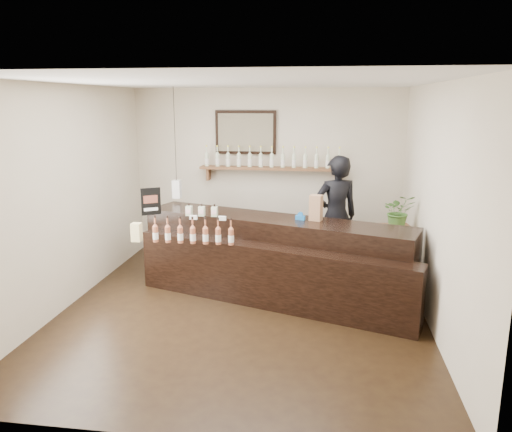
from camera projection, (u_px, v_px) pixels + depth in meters
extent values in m
plane|color=black|center=(243.00, 310.00, 6.32)|extent=(5.00, 5.00, 0.00)
plane|color=beige|center=(267.00, 173.00, 8.41)|extent=(4.50, 0.00, 4.50)
plane|color=beige|center=(184.00, 270.00, 3.59)|extent=(4.50, 0.00, 4.50)
plane|color=beige|center=(67.00, 197.00, 6.31)|extent=(0.00, 5.00, 5.00)
plane|color=beige|center=(436.00, 208.00, 5.69)|extent=(0.00, 5.00, 5.00)
plane|color=white|center=(241.00, 82.00, 5.69)|extent=(5.00, 5.00, 0.00)
cube|color=brown|center=(272.00, 168.00, 8.25)|extent=(2.40, 0.25, 0.04)
cube|color=brown|center=(209.00, 174.00, 8.46)|extent=(0.04, 0.20, 0.20)
cube|color=brown|center=(337.00, 177.00, 8.16)|extent=(0.04, 0.20, 0.20)
cube|color=black|center=(246.00, 132.00, 8.28)|extent=(1.02, 0.04, 0.72)
cube|color=#3F3628|center=(245.00, 132.00, 8.26)|extent=(0.92, 0.01, 0.62)
cube|color=white|center=(177.00, 189.00, 7.76)|extent=(0.12, 0.12, 0.28)
cylinder|color=black|center=(175.00, 134.00, 7.57)|extent=(0.01, 0.01, 1.41)
cylinder|color=beige|center=(207.00, 160.00, 8.38)|extent=(0.07, 0.07, 0.20)
cone|color=beige|center=(207.00, 152.00, 8.35)|extent=(0.07, 0.07, 0.05)
cylinder|color=beige|center=(206.00, 149.00, 8.33)|extent=(0.02, 0.02, 0.07)
cylinder|color=#ECE345|center=(206.00, 146.00, 8.32)|extent=(0.03, 0.03, 0.02)
cylinder|color=white|center=(207.00, 161.00, 8.38)|extent=(0.07, 0.07, 0.09)
cylinder|color=beige|center=(217.00, 160.00, 8.35)|extent=(0.07, 0.07, 0.20)
cone|color=beige|center=(217.00, 153.00, 8.32)|extent=(0.07, 0.07, 0.05)
cylinder|color=beige|center=(217.00, 149.00, 8.31)|extent=(0.02, 0.02, 0.07)
cylinder|color=#ECE345|center=(217.00, 146.00, 8.30)|extent=(0.03, 0.03, 0.02)
cylinder|color=white|center=(217.00, 161.00, 8.35)|extent=(0.07, 0.07, 0.09)
cylinder|color=beige|center=(228.00, 160.00, 8.33)|extent=(0.07, 0.07, 0.20)
cone|color=beige|center=(228.00, 153.00, 8.30)|extent=(0.07, 0.07, 0.05)
cylinder|color=beige|center=(228.00, 149.00, 8.28)|extent=(0.02, 0.02, 0.07)
cylinder|color=#ECE345|center=(228.00, 146.00, 8.27)|extent=(0.03, 0.03, 0.02)
cylinder|color=white|center=(228.00, 161.00, 8.33)|extent=(0.07, 0.07, 0.09)
cylinder|color=beige|center=(239.00, 160.00, 8.30)|extent=(0.07, 0.07, 0.20)
cone|color=beige|center=(239.00, 153.00, 8.27)|extent=(0.07, 0.07, 0.05)
cylinder|color=beige|center=(239.00, 149.00, 8.26)|extent=(0.02, 0.02, 0.07)
cylinder|color=#ECE345|center=(239.00, 146.00, 8.25)|extent=(0.03, 0.03, 0.02)
cylinder|color=white|center=(239.00, 162.00, 8.30)|extent=(0.07, 0.07, 0.09)
cylinder|color=beige|center=(250.00, 161.00, 8.28)|extent=(0.07, 0.07, 0.20)
cone|color=beige|center=(250.00, 153.00, 8.25)|extent=(0.07, 0.07, 0.05)
cylinder|color=beige|center=(250.00, 149.00, 8.23)|extent=(0.02, 0.02, 0.07)
cylinder|color=#ECE345|center=(250.00, 146.00, 8.22)|extent=(0.03, 0.03, 0.02)
cylinder|color=white|center=(250.00, 162.00, 8.28)|extent=(0.07, 0.07, 0.09)
cylinder|color=beige|center=(261.00, 161.00, 8.25)|extent=(0.07, 0.07, 0.20)
cone|color=beige|center=(261.00, 153.00, 8.22)|extent=(0.07, 0.07, 0.05)
cylinder|color=beige|center=(261.00, 149.00, 8.21)|extent=(0.02, 0.02, 0.07)
cylinder|color=#ECE345|center=(261.00, 147.00, 8.20)|extent=(0.03, 0.03, 0.02)
cylinder|color=white|center=(261.00, 162.00, 8.25)|extent=(0.07, 0.07, 0.09)
cylinder|color=beige|center=(272.00, 161.00, 8.23)|extent=(0.07, 0.07, 0.20)
cone|color=beige|center=(272.00, 153.00, 8.20)|extent=(0.07, 0.07, 0.05)
cylinder|color=beige|center=(272.00, 150.00, 8.18)|extent=(0.02, 0.02, 0.07)
cylinder|color=#ECE345|center=(272.00, 147.00, 8.17)|extent=(0.03, 0.03, 0.02)
cylinder|color=white|center=(272.00, 162.00, 8.23)|extent=(0.07, 0.07, 0.09)
cylinder|color=beige|center=(283.00, 161.00, 8.20)|extent=(0.07, 0.07, 0.20)
cone|color=beige|center=(283.00, 153.00, 8.17)|extent=(0.07, 0.07, 0.05)
cylinder|color=beige|center=(283.00, 150.00, 8.16)|extent=(0.02, 0.02, 0.07)
cylinder|color=#ECE345|center=(283.00, 147.00, 8.15)|extent=(0.03, 0.03, 0.02)
cylinder|color=white|center=(283.00, 162.00, 8.20)|extent=(0.07, 0.07, 0.09)
cylinder|color=beige|center=(294.00, 161.00, 8.17)|extent=(0.07, 0.07, 0.20)
cone|color=beige|center=(294.00, 154.00, 8.15)|extent=(0.07, 0.07, 0.05)
cylinder|color=beige|center=(294.00, 150.00, 8.13)|extent=(0.02, 0.02, 0.07)
cylinder|color=#ECE345|center=(294.00, 147.00, 8.12)|extent=(0.03, 0.03, 0.02)
cylinder|color=white|center=(294.00, 163.00, 8.18)|extent=(0.07, 0.07, 0.09)
cylinder|color=beige|center=(305.00, 162.00, 8.15)|extent=(0.07, 0.07, 0.20)
cone|color=beige|center=(305.00, 154.00, 8.12)|extent=(0.07, 0.07, 0.05)
cylinder|color=beige|center=(305.00, 150.00, 8.11)|extent=(0.02, 0.02, 0.07)
cylinder|color=#ECE345|center=(305.00, 147.00, 8.10)|extent=(0.03, 0.03, 0.02)
cylinder|color=white|center=(305.00, 163.00, 8.15)|extent=(0.07, 0.07, 0.09)
cylinder|color=beige|center=(316.00, 162.00, 8.12)|extent=(0.07, 0.07, 0.20)
cone|color=beige|center=(317.00, 154.00, 8.10)|extent=(0.07, 0.07, 0.05)
cylinder|color=beige|center=(317.00, 150.00, 8.08)|extent=(0.02, 0.02, 0.07)
cylinder|color=#ECE345|center=(317.00, 147.00, 8.07)|extent=(0.03, 0.03, 0.02)
cylinder|color=white|center=(316.00, 163.00, 8.13)|extent=(0.07, 0.07, 0.09)
cylinder|color=beige|center=(328.00, 162.00, 8.10)|extent=(0.07, 0.07, 0.20)
cone|color=beige|center=(328.00, 154.00, 8.07)|extent=(0.07, 0.07, 0.05)
cylinder|color=beige|center=(328.00, 150.00, 8.06)|extent=(0.02, 0.02, 0.07)
cylinder|color=#ECE345|center=(328.00, 147.00, 8.05)|extent=(0.03, 0.03, 0.02)
cylinder|color=white|center=(328.00, 163.00, 8.10)|extent=(0.07, 0.07, 0.09)
cylinder|color=beige|center=(339.00, 162.00, 8.07)|extent=(0.07, 0.07, 0.20)
cone|color=beige|center=(339.00, 154.00, 8.05)|extent=(0.07, 0.07, 0.05)
cylinder|color=beige|center=(340.00, 151.00, 8.03)|extent=(0.02, 0.02, 0.07)
cylinder|color=#ECE345|center=(340.00, 148.00, 8.02)|extent=(0.03, 0.03, 0.02)
cylinder|color=white|center=(339.00, 163.00, 8.08)|extent=(0.07, 0.07, 0.09)
cube|color=black|center=(274.00, 255.00, 6.83)|extent=(3.79, 1.83, 1.05)
cube|color=black|center=(270.00, 276.00, 6.38)|extent=(3.69, 1.51, 0.80)
cube|color=white|center=(193.00, 217.00, 6.61)|extent=(0.10, 0.04, 0.05)
cube|color=white|center=(222.00, 218.00, 6.56)|extent=(0.10, 0.04, 0.05)
cube|color=#EAD88F|center=(137.00, 237.00, 6.51)|extent=(0.12, 0.12, 0.12)
cube|color=#EAD88F|center=(136.00, 228.00, 6.49)|extent=(0.12, 0.12, 0.12)
cube|color=beige|center=(189.00, 211.00, 6.80)|extent=(0.08, 0.08, 0.13)
cube|color=#FEC6CD|center=(188.00, 212.00, 6.75)|extent=(0.07, 0.00, 0.06)
cylinder|color=black|center=(189.00, 205.00, 6.78)|extent=(0.02, 0.02, 0.03)
cube|color=beige|center=(202.00, 211.00, 6.78)|extent=(0.08, 0.08, 0.13)
cube|color=#FEC6CD|center=(201.00, 212.00, 6.73)|extent=(0.07, 0.00, 0.06)
cylinder|color=black|center=(202.00, 205.00, 6.76)|extent=(0.02, 0.02, 0.03)
cube|color=beige|center=(215.00, 212.00, 6.75)|extent=(0.08, 0.08, 0.13)
cube|color=#FEC6CD|center=(214.00, 212.00, 6.70)|extent=(0.07, 0.00, 0.06)
cylinder|color=black|center=(214.00, 205.00, 6.73)|extent=(0.02, 0.02, 0.03)
cylinder|color=#A55638|center=(155.00, 234.00, 6.47)|extent=(0.07, 0.07, 0.20)
cone|color=#A55638|center=(155.00, 225.00, 6.44)|extent=(0.07, 0.07, 0.05)
cylinder|color=#A55638|center=(155.00, 220.00, 6.43)|extent=(0.02, 0.02, 0.07)
cylinder|color=black|center=(155.00, 217.00, 6.42)|extent=(0.03, 0.03, 0.02)
cylinder|color=white|center=(156.00, 236.00, 6.47)|extent=(0.07, 0.07, 0.09)
cylinder|color=#A55638|center=(168.00, 235.00, 6.45)|extent=(0.07, 0.07, 0.20)
cone|color=#A55638|center=(167.00, 225.00, 6.42)|extent=(0.07, 0.07, 0.05)
cylinder|color=#A55638|center=(167.00, 221.00, 6.40)|extent=(0.02, 0.02, 0.07)
cylinder|color=black|center=(167.00, 217.00, 6.39)|extent=(0.03, 0.03, 0.02)
cylinder|color=white|center=(168.00, 236.00, 6.45)|extent=(0.07, 0.07, 0.09)
cylinder|color=#A55638|center=(180.00, 235.00, 6.42)|extent=(0.07, 0.07, 0.20)
cone|color=#A55638|center=(180.00, 226.00, 6.39)|extent=(0.07, 0.07, 0.05)
cylinder|color=#A55638|center=(180.00, 221.00, 6.38)|extent=(0.02, 0.02, 0.07)
cylinder|color=black|center=(180.00, 217.00, 6.37)|extent=(0.03, 0.03, 0.02)
cylinder|color=white|center=(180.00, 237.00, 6.43)|extent=(0.07, 0.07, 0.09)
cylinder|color=#A55638|center=(193.00, 236.00, 6.40)|extent=(0.07, 0.07, 0.20)
cone|color=#A55638|center=(193.00, 226.00, 6.37)|extent=(0.07, 0.07, 0.05)
cylinder|color=#A55638|center=(192.00, 221.00, 6.36)|extent=(0.02, 0.02, 0.07)
cylinder|color=black|center=(192.00, 218.00, 6.35)|extent=(0.03, 0.03, 0.02)
cylinder|color=white|center=(193.00, 237.00, 6.40)|extent=(0.07, 0.07, 0.09)
cylinder|color=#A55638|center=(206.00, 236.00, 6.38)|extent=(0.07, 0.07, 0.20)
cone|color=#A55638|center=(205.00, 226.00, 6.35)|extent=(0.07, 0.07, 0.05)
cylinder|color=#A55638|center=(205.00, 222.00, 6.34)|extent=(0.02, 0.02, 0.07)
cylinder|color=black|center=(205.00, 218.00, 6.32)|extent=(0.03, 0.03, 0.02)
cylinder|color=white|center=(206.00, 238.00, 6.38)|extent=(0.07, 0.07, 0.09)
cylinder|color=#A55638|center=(218.00, 237.00, 6.35)|extent=(0.07, 0.07, 0.20)
cone|color=#A55638|center=(218.00, 227.00, 6.33)|extent=(0.07, 0.07, 0.05)
cylinder|color=#A55638|center=(218.00, 222.00, 6.31)|extent=(0.02, 0.02, 0.07)
cylinder|color=black|center=(218.00, 219.00, 6.30)|extent=(0.03, 0.03, 0.02)
cylinder|color=white|center=(218.00, 238.00, 6.36)|extent=(0.07, 0.07, 0.09)
cylinder|color=#A55638|center=(231.00, 237.00, 6.33)|extent=(0.07, 0.07, 0.20)
cone|color=#A55638|center=(231.00, 227.00, 6.30)|extent=(0.07, 0.07, 0.05)
cylinder|color=#A55638|center=(231.00, 223.00, 6.29)|extent=(0.02, 0.02, 0.07)
cylinder|color=black|center=(231.00, 219.00, 6.28)|extent=(0.03, 0.03, 0.02)
cylinder|color=white|center=(231.00, 239.00, 6.34)|extent=(0.07, 0.07, 0.09)
cube|color=black|center=(151.00, 201.00, 6.84)|extent=(0.24, 0.16, 0.38)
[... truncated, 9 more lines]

